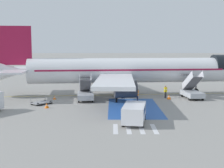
{
  "coord_description": "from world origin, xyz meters",
  "views": [
    {
      "loc": [
        -4.68,
        -48.34,
        7.61
      ],
      "look_at": [
        -4.83,
        -2.81,
        2.08
      ],
      "focal_mm": 50.0,
      "sensor_mm": 36.0,
      "label": 1
    }
  ],
  "objects_px": {
    "ground_crew_1": "(167,91)",
    "ground_crew_2": "(138,94)",
    "fuel_tanker": "(93,70)",
    "boarding_stairs_forward": "(193,92)",
    "baggage_cart": "(43,102)",
    "traffic_cone_2": "(170,97)",
    "ground_crew_0": "(123,91)",
    "airliner": "(126,71)",
    "ground_crew_3": "(118,95)",
    "boarding_stairs_aft": "(86,93)",
    "traffic_cone_1": "(56,98)",
    "service_van_1": "(135,112)",
    "traffic_cone_0": "(48,105)"
  },
  "relations": [
    {
      "from": "ground_crew_2",
      "to": "traffic_cone_2",
      "type": "relative_size",
      "value": 2.67
    },
    {
      "from": "service_van_1",
      "to": "ground_crew_1",
      "type": "xyz_separation_m",
      "value": [
        5.7,
        15.16,
        -0.06
      ]
    },
    {
      "from": "traffic_cone_2",
      "to": "service_van_1",
      "type": "bearing_deg",
      "value": -113.17
    },
    {
      "from": "airliner",
      "to": "baggage_cart",
      "type": "xyz_separation_m",
      "value": [
        -11.38,
        -8.22,
        -3.55
      ]
    },
    {
      "from": "boarding_stairs_aft",
      "to": "ground_crew_2",
      "type": "height_order",
      "value": "boarding_stairs_aft"
    },
    {
      "from": "ground_crew_0",
      "to": "boarding_stairs_forward",
      "type": "bearing_deg",
      "value": 104.1
    },
    {
      "from": "service_van_1",
      "to": "ground_crew_0",
      "type": "distance_m",
      "value": 14.91
    },
    {
      "from": "boarding_stairs_forward",
      "to": "traffic_cone_0",
      "type": "bearing_deg",
      "value": -166.13
    },
    {
      "from": "ground_crew_1",
      "to": "traffic_cone_1",
      "type": "relative_size",
      "value": 3.66
    },
    {
      "from": "airliner",
      "to": "traffic_cone_2",
      "type": "height_order",
      "value": "airliner"
    },
    {
      "from": "boarding_stairs_aft",
      "to": "baggage_cart",
      "type": "distance_m",
      "value": 6.38
    },
    {
      "from": "ground_crew_1",
      "to": "service_van_1",
      "type": "bearing_deg",
      "value": 46.27
    },
    {
      "from": "ground_crew_3",
      "to": "baggage_cart",
      "type": "bearing_deg",
      "value": 48.88
    },
    {
      "from": "ground_crew_3",
      "to": "ground_crew_1",
      "type": "bearing_deg",
      "value": -113.18
    },
    {
      "from": "traffic_cone_0",
      "to": "ground_crew_1",
      "type": "bearing_deg",
      "value": 25.21
    },
    {
      "from": "service_van_1",
      "to": "traffic_cone_2",
      "type": "relative_size",
      "value": 7.42
    },
    {
      "from": "ground_crew_1",
      "to": "fuel_tanker",
      "type": "bearing_deg",
      "value": -89.96
    },
    {
      "from": "traffic_cone_1",
      "to": "ground_crew_1",
      "type": "bearing_deg",
      "value": 4.32
    },
    {
      "from": "ground_crew_3",
      "to": "traffic_cone_1",
      "type": "relative_size",
      "value": 3.55
    },
    {
      "from": "airliner",
      "to": "ground_crew_1",
      "type": "relative_size",
      "value": 22.38
    },
    {
      "from": "fuel_tanker",
      "to": "ground_crew_3",
      "type": "xyz_separation_m",
      "value": [
        5.36,
        -33.19,
        -0.75
      ]
    },
    {
      "from": "ground_crew_0",
      "to": "traffic_cone_1",
      "type": "bearing_deg",
      "value": -70.07
    },
    {
      "from": "ground_crew_3",
      "to": "traffic_cone_1",
      "type": "height_order",
      "value": "ground_crew_3"
    },
    {
      "from": "boarding_stairs_aft",
      "to": "ground_crew_3",
      "type": "xyz_separation_m",
      "value": [
        4.39,
        -1.62,
        0.05
      ]
    },
    {
      "from": "ground_crew_1",
      "to": "ground_crew_0",
      "type": "bearing_deg",
      "value": -20.68
    },
    {
      "from": "boarding_stairs_forward",
      "to": "traffic_cone_0",
      "type": "height_order",
      "value": "boarding_stairs_forward"
    },
    {
      "from": "traffic_cone_1",
      "to": "service_van_1",
      "type": "bearing_deg",
      "value": -53.0
    },
    {
      "from": "ground_crew_0",
      "to": "service_van_1",
      "type": "bearing_deg",
      "value": 17.46
    },
    {
      "from": "ground_crew_1",
      "to": "traffic_cone_1",
      "type": "height_order",
      "value": "ground_crew_1"
    },
    {
      "from": "ground_crew_1",
      "to": "ground_crew_3",
      "type": "relative_size",
      "value": 1.03
    },
    {
      "from": "ground_crew_2",
      "to": "boarding_stairs_forward",
      "type": "bearing_deg",
      "value": 132.58
    },
    {
      "from": "ground_crew_0",
      "to": "ground_crew_2",
      "type": "distance_m",
      "value": 3.78
    },
    {
      "from": "baggage_cart",
      "to": "traffic_cone_1",
      "type": "height_order",
      "value": "baggage_cart"
    },
    {
      "from": "baggage_cart",
      "to": "traffic_cone_2",
      "type": "bearing_deg",
      "value": 53.25
    },
    {
      "from": "ground_crew_1",
      "to": "ground_crew_2",
      "type": "xyz_separation_m",
      "value": [
        -4.43,
        -3.44,
        0.0
      ]
    },
    {
      "from": "boarding_stairs_forward",
      "to": "ground_crew_0",
      "type": "height_order",
      "value": "boarding_stairs_forward"
    },
    {
      "from": "fuel_tanker",
      "to": "boarding_stairs_forward",
      "type": "bearing_deg",
      "value": -155.49
    },
    {
      "from": "ground_crew_3",
      "to": "traffic_cone_2",
      "type": "distance_m",
      "value": 8.05
    },
    {
      "from": "airliner",
      "to": "traffic_cone_0",
      "type": "distance_m",
      "value": 15.15
    },
    {
      "from": "fuel_tanker",
      "to": "ground_crew_3",
      "type": "relative_size",
      "value": 5.09
    },
    {
      "from": "service_van_1",
      "to": "ground_crew_0",
      "type": "xyz_separation_m",
      "value": [
        -0.8,
        14.89,
        -0.04
      ]
    },
    {
      "from": "boarding_stairs_aft",
      "to": "traffic_cone_0",
      "type": "height_order",
      "value": "boarding_stairs_aft"
    },
    {
      "from": "ground_crew_3",
      "to": "boarding_stairs_aft",
      "type": "bearing_deg",
      "value": 20.18
    },
    {
      "from": "boarding_stairs_aft",
      "to": "ground_crew_2",
      "type": "bearing_deg",
      "value": -17.46
    },
    {
      "from": "service_van_1",
      "to": "boarding_stairs_aft",
      "type": "bearing_deg",
      "value": -56.62
    },
    {
      "from": "fuel_tanker",
      "to": "traffic_cone_2",
      "type": "xyz_separation_m",
      "value": [
        12.98,
        -30.67,
        -1.44
      ]
    },
    {
      "from": "boarding_stairs_forward",
      "to": "fuel_tanker",
      "type": "relative_size",
      "value": 0.59
    },
    {
      "from": "traffic_cone_1",
      "to": "fuel_tanker",
      "type": "bearing_deg",
      "value": 83.43
    },
    {
      "from": "ground_crew_3",
      "to": "traffic_cone_0",
      "type": "xyz_separation_m",
      "value": [
        -8.71,
        -3.92,
        -0.72
      ]
    },
    {
      "from": "fuel_tanker",
      "to": "traffic_cone_1",
      "type": "bearing_deg",
      "value": 169.09
    }
  ]
}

